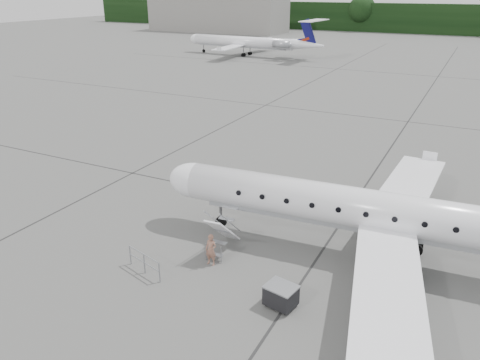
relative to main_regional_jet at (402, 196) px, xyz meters
The scene contains 8 objects.
ground 5.13m from the main_regional_jet, 87.61° to the right, with size 320.00×320.00×0.00m, color slate.
terminal_building 127.14m from the main_regional_jet, 123.32° to the left, with size 40.00×14.00×10.00m, color gray.
main_regional_jet is the anchor object (origin of this frame).
airstair 8.60m from the main_regional_jet, 160.07° to the right, with size 0.85×2.41×2.18m, color white, non-canonical shape.
passenger 9.13m from the main_regional_jet, 151.48° to the right, with size 0.57×0.37×1.57m, color #976652.
safety_railing 12.15m from the main_regional_jet, 148.25° to the right, with size 2.20×0.08×1.00m, color gray, non-canonical shape.
baggage_cart 7.25m from the main_regional_jet, 122.00° to the right, with size 1.20×0.97×1.04m, color black, non-canonical shape.
bg_regional_left 73.73m from the main_regional_jet, 122.39° to the left, with size 26.95×19.40×7.07m, color white, non-canonical shape.
Camera 1 is at (2.05, -16.75, 12.21)m, focal length 35.00 mm.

